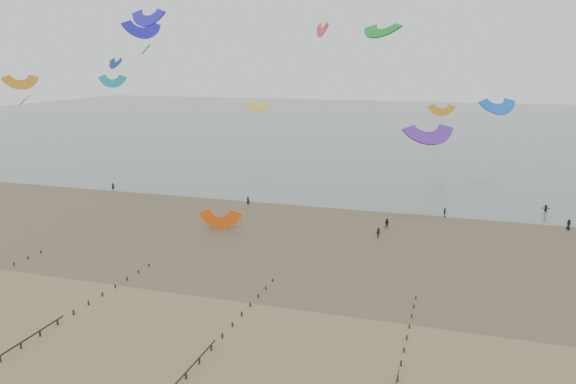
% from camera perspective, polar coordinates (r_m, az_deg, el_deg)
% --- Properties ---
extents(ground, '(500.00, 500.00, 0.00)m').
position_cam_1_polar(ground, '(64.08, -8.62, -12.45)').
color(ground, brown).
rests_on(ground, ground).
extents(sea_and_shore, '(500.00, 665.00, 0.03)m').
position_cam_1_polar(sea_and_shore, '(95.25, -1.79, -3.63)').
color(sea_and_shore, '#475654').
rests_on(sea_and_shore, ground).
extents(kitesurfer_lead, '(0.66, 0.45, 1.77)m').
position_cam_1_polar(kitesurfer_lead, '(109.95, -4.08, -0.89)').
color(kitesurfer_lead, black).
rests_on(kitesurfer_lead, ground).
extents(kitesurfers, '(105.10, 24.79, 1.90)m').
position_cam_1_polar(kitesurfers, '(103.18, 18.39, -2.49)').
color(kitesurfers, black).
rests_on(kitesurfers, ground).
extents(grounded_kite, '(6.92, 5.81, 3.41)m').
position_cam_1_polar(grounded_kite, '(95.83, -6.85, -3.62)').
color(grounded_kite, '#ED570E').
rests_on(grounded_kite, ground).
extents(kites_airborne, '(251.34, 98.92, 38.17)m').
position_cam_1_polar(kites_airborne, '(144.72, 2.92, 11.36)').
color(kites_airborne, '#A82678').
rests_on(kites_airborne, ground).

